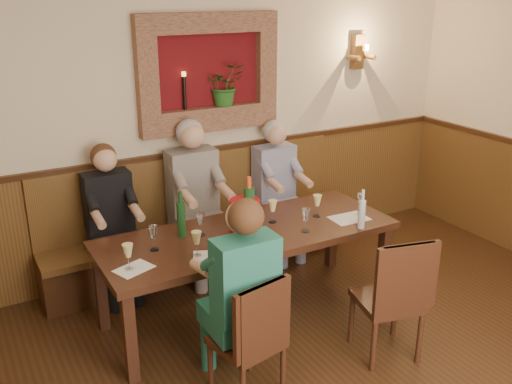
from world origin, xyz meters
TOP-DOWN VIEW (x-y plane):
  - room_shell at (0.00, 0.00)m, footprint 6.04×6.04m
  - wainscoting at (0.00, -0.00)m, footprint 6.02×6.02m
  - wall_niche at (0.24, 2.94)m, footprint 1.36×0.30m
  - wall_sconce at (1.90, 2.93)m, footprint 0.25×0.20m
  - dining_table at (0.00, 1.85)m, footprint 2.40×0.90m
  - bench at (0.00, 2.79)m, footprint 3.00×0.45m
  - chair_near_left at (-0.49, 0.96)m, footprint 0.47×0.47m
  - chair_near_right at (0.62, 0.86)m, footprint 0.52×0.52m
  - person_bench_left at (-0.86, 2.69)m, footprint 0.39×0.48m
  - person_bench_mid at (-0.08, 2.69)m, footprint 0.45×0.55m
  - person_bench_right at (0.80, 2.69)m, footprint 0.40×0.49m
  - person_chair_front at (-0.49, 1.07)m, footprint 0.41×0.50m
  - spittoon_bucket at (-0.03, 1.84)m, footprint 0.27×0.27m
  - wine_bottle_green_a at (0.01, 1.85)m, footprint 0.11×0.11m
  - wine_bottle_green_b at (-0.50, 2.02)m, footprint 0.09×0.09m
  - water_bottle at (0.83, 1.46)m, footprint 0.06×0.06m
  - tasting_sheet_a at (-1.00, 1.67)m, footprint 0.30×0.26m
  - tasting_sheet_b at (-0.09, 1.67)m, footprint 0.27×0.20m
  - tasting_sheet_c at (0.87, 1.67)m, footprint 0.32×0.24m
  - tasting_sheet_d at (-0.43, 1.57)m, footprint 0.36×0.32m
  - wine_glass_0 at (-1.03, 1.68)m, footprint 0.08×0.08m
  - wine_glass_1 at (-0.77, 1.89)m, footprint 0.08×0.08m
  - wine_glass_2 at (-0.53, 1.64)m, footprint 0.08×0.08m
  - wine_glass_3 at (-0.36, 1.96)m, footprint 0.08×0.08m
  - wine_glass_4 at (-0.06, 1.70)m, footprint 0.08×0.08m
  - wine_glass_5 at (0.27, 1.92)m, footprint 0.08×0.08m
  - wine_glass_6 at (0.40, 1.62)m, footprint 0.08×0.08m
  - wine_glass_7 at (0.66, 1.84)m, footprint 0.08×0.08m
  - wine_glass_8 at (0.99, 1.68)m, footprint 0.08×0.08m
  - wine_glass_9 at (-0.16, 1.53)m, footprint 0.08×0.08m
  - wine_glass_10 at (-0.21, 1.55)m, footprint 0.08×0.08m

SIDE VIEW (x-z plane):
  - chair_near_left at x=-0.49m, z-range -0.19..0.72m
  - chair_near_right at x=0.62m, z-range -0.20..0.76m
  - bench at x=0.00m, z-range -0.23..0.88m
  - person_bench_left at x=-0.86m, z-range -0.12..1.25m
  - person_bench_right at x=0.80m, z-range -0.12..1.26m
  - person_chair_front at x=-0.49m, z-range -0.12..1.28m
  - wainscoting at x=0.00m, z-range 0.01..1.16m
  - person_bench_mid at x=-0.08m, z-range -0.13..1.36m
  - dining_table at x=0.00m, z-range 0.30..1.05m
  - tasting_sheet_a at x=-1.00m, z-range 0.75..0.75m
  - tasting_sheet_b at x=-0.09m, z-range 0.75..0.75m
  - tasting_sheet_c at x=0.87m, z-range 0.75..0.75m
  - tasting_sheet_d at x=-0.43m, z-range 0.75..0.75m
  - wine_glass_0 at x=-1.03m, z-range 0.75..0.94m
  - wine_glass_1 at x=-0.77m, z-range 0.75..0.94m
  - wine_glass_2 at x=-0.53m, z-range 0.75..0.94m
  - wine_glass_3 at x=-0.36m, z-range 0.75..0.94m
  - wine_glass_4 at x=-0.06m, z-range 0.75..0.94m
  - wine_glass_5 at x=0.27m, z-range 0.75..0.94m
  - wine_glass_6 at x=0.40m, z-range 0.75..0.94m
  - wine_glass_7 at x=0.66m, z-range 0.75..0.94m
  - wine_glass_8 at x=0.99m, z-range 0.75..0.94m
  - wine_glass_9 at x=-0.16m, z-range 0.75..0.94m
  - wine_glass_10 at x=-0.21m, z-range 0.75..0.94m
  - water_bottle at x=0.83m, z-range 0.72..1.04m
  - spittoon_bucket at x=-0.03m, z-range 0.75..1.03m
  - wine_bottle_green_b at x=-0.50m, z-range 0.71..1.09m
  - wine_bottle_green_a at x=0.01m, z-range 0.71..1.17m
  - wall_niche at x=0.24m, z-range 1.28..2.34m
  - room_shell at x=0.00m, z-range 0.48..3.30m
  - wall_sconce at x=1.90m, z-range 1.77..2.12m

